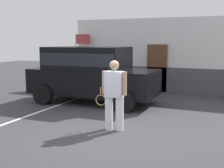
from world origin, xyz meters
The scene contains 6 objects.
ground_plane centered at (0.00, 0.00, 0.00)m, with size 40.00×40.00×0.00m, color #38383A.
parking_stripe_0 centered at (-2.87, 1.50, 0.00)m, with size 0.12×4.40×0.01m, color silver.
house_frontage centered at (-0.01, 6.57, 1.53)m, with size 8.98×0.40×3.26m.
parked_suv centered at (-2.01, 3.09, 1.15)m, with size 4.64×2.25×2.05m.
tennis_player_man centered at (0.10, 0.33, 0.93)m, with size 0.92×0.29×1.79m.
flag_pole centered at (-4.22, 6.13, 1.83)m, with size 0.80×0.06×2.61m.
Camera 1 is at (3.05, -6.48, 2.30)m, focal length 47.68 mm.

